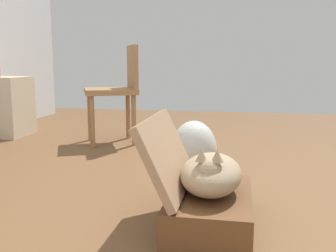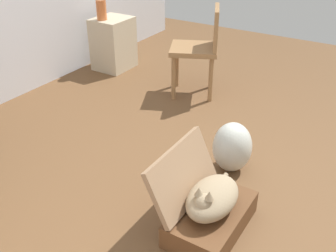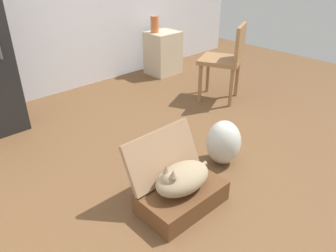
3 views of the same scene
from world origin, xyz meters
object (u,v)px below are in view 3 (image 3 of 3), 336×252
side_table (163,53)px  chair (226,59)px  cat (182,178)px  vase_tall (155,24)px  plastic_bag_white (223,142)px  suitcase_base (182,197)px

side_table → chair: bearing=-95.4°
cat → vase_tall: bearing=52.6°
plastic_bag_white → vase_tall: size_ratio=1.75×
suitcase_base → cat: (-0.01, 0.00, 0.17)m
suitcase_base → chair: bearing=30.1°
suitcase_base → plastic_bag_white: bearing=13.5°
side_table → suitcase_base: bearing=-129.6°
cat → vase_tall: (1.76, 2.30, 0.47)m
cat → vase_tall: size_ratio=2.30×
chair → plastic_bag_white: bearing=12.9°
suitcase_base → cat: bearing=177.7°
cat → suitcase_base: bearing=-2.3°
vase_tall → chair: (-0.01, -1.29, -0.21)m
cat → chair: bearing=30.0°
cat → vase_tall: vase_tall is taller
suitcase_base → vase_tall: bearing=52.7°
vase_tall → chair: bearing=-90.3°
suitcase_base → chair: 2.07m
cat → side_table: side_table is taller
plastic_bag_white → suitcase_base: bearing=-166.5°
suitcase_base → chair: chair is taller
vase_tall → chair: chair is taller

